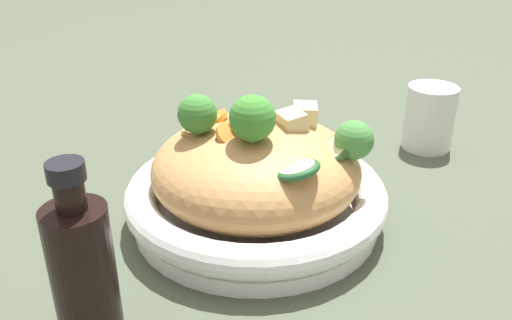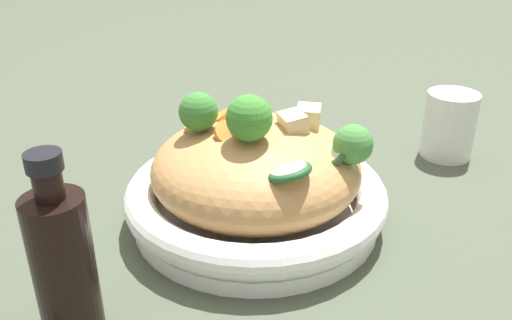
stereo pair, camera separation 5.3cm
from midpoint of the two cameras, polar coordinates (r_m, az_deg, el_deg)
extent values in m
plane|color=#444E3D|center=(0.58, -2.61, -6.25)|extent=(3.00, 3.00, 0.00)
cylinder|color=white|center=(0.58, -2.62, -5.57)|extent=(0.25, 0.25, 0.02)
torus|color=white|center=(0.56, -2.67, -3.49)|extent=(0.27, 0.27, 0.03)
ellipsoid|color=tan|center=(0.55, -2.74, -0.90)|extent=(0.21, 0.21, 0.09)
torus|color=tan|center=(0.56, -8.43, 2.66)|extent=(0.06, 0.06, 0.02)
torus|color=tan|center=(0.54, -3.46, 1.23)|extent=(0.06, 0.06, 0.02)
cone|color=#99B76F|center=(0.54, -8.80, 2.41)|extent=(0.02, 0.02, 0.02)
sphere|color=#3D7F34|center=(0.53, -8.97, 4.71)|extent=(0.04, 0.04, 0.04)
cone|color=#A4BC75|center=(0.53, 7.24, -0.23)|extent=(0.02, 0.02, 0.02)
sphere|color=#46873F|center=(0.52, 7.38, 2.02)|extent=(0.05, 0.05, 0.04)
cone|color=#9ABD74|center=(0.51, -3.33, 1.69)|extent=(0.03, 0.03, 0.02)
sphere|color=#3F8831|center=(0.50, -3.40, 4.31)|extent=(0.06, 0.06, 0.04)
cylinder|color=orange|center=(0.52, -5.70, 2.63)|extent=(0.04, 0.03, 0.02)
cylinder|color=orange|center=(0.53, -4.77, 3.49)|extent=(0.03, 0.03, 0.02)
cylinder|color=orange|center=(0.57, -6.72, 4.30)|extent=(0.03, 0.03, 0.02)
cylinder|color=beige|center=(0.52, 5.60, 1.15)|extent=(0.03, 0.03, 0.03)
torus|color=#2C5426|center=(0.52, 5.60, 1.15)|extent=(0.03, 0.04, 0.03)
cylinder|color=beige|center=(0.47, 1.25, -1.15)|extent=(0.05, 0.05, 0.02)
torus|color=#23572C|center=(0.47, 1.25, -1.15)|extent=(0.06, 0.06, 0.02)
cube|color=beige|center=(0.56, 2.44, 4.40)|extent=(0.03, 0.04, 0.03)
cube|color=beige|center=(0.54, 1.07, 3.80)|extent=(0.03, 0.03, 0.02)
cylinder|color=black|center=(0.42, -20.92, -12.18)|extent=(0.05, 0.05, 0.12)
cylinder|color=black|center=(0.38, -22.66, -3.49)|extent=(0.02, 0.02, 0.02)
cylinder|color=black|center=(0.37, -23.12, -1.18)|extent=(0.03, 0.03, 0.01)
cylinder|color=silver|center=(0.75, 15.77, 4.25)|extent=(0.06, 0.06, 0.09)
camera|label=1|loc=(0.03, -92.76, -1.36)|focal=38.31mm
camera|label=2|loc=(0.03, 87.24, 1.36)|focal=38.31mm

